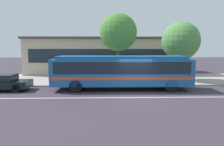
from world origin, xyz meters
The scene contains 12 objects.
ground_plane centered at (0.00, 0.00, 0.00)m, with size 120.00×120.00×0.00m, color #3C3340.
sidewalk_slab centered at (0.00, 7.35, 0.06)m, with size 60.00×8.00×0.12m, color #A29696.
lane_stripe_center centered at (0.00, -0.80, 0.00)m, with size 56.00×0.16×0.01m, color silver.
transit_bus centered at (-0.93, 2.00, 1.58)m, with size 10.97×2.61×2.72m.
sedan_behind_bus centered at (-10.44, 1.84, 0.72)m, with size 4.27×1.96×1.29m.
pedestrian_waiting_near_sign centered at (-1.28, 4.80, 1.11)m, with size 0.43×0.43×1.70m.
pedestrian_walking_along_curb centered at (-4.33, 4.61, 1.07)m, with size 0.44×0.44×1.64m.
pedestrian_standing_by_tree centered at (-4.54, 4.38, 1.11)m, with size 0.40×0.40×1.70m.
bus_stop_sign centered at (2.16, 4.13, 1.64)m, with size 0.08×0.44×2.36m.
street_tree_near_stop centered at (-1.01, 5.41, 4.79)m, with size 3.54×3.54×6.47m.
street_tree_mid_block centered at (5.26, 6.21, 4.03)m, with size 3.77×3.77×5.81m.
station_building centered at (-2.01, 13.39, 2.33)m, with size 20.35×7.30×4.65m.
Camera 1 is at (-2.17, -14.76, 3.36)m, focal length 33.82 mm.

